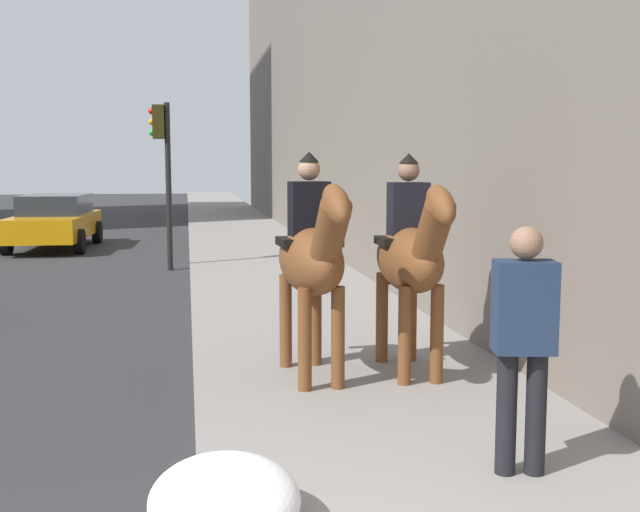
{
  "coord_description": "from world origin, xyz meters",
  "views": [
    {
      "loc": [
        -2.88,
        0.03,
        2.22
      ],
      "look_at": [
        4.0,
        -1.15,
        1.4
      ],
      "focal_mm": 43.39,
      "sensor_mm": 36.0,
      "label": 1
    }
  ],
  "objects_px": {
    "mounted_horse_near": "(312,256)",
    "mounted_horse_far": "(411,255)",
    "traffic_light_near_curb": "(163,158)",
    "pedestrian_greeting": "(524,334)",
    "car_near_lane": "(55,220)"
  },
  "relations": [
    {
      "from": "mounted_horse_near",
      "to": "traffic_light_near_curb",
      "type": "height_order",
      "value": "traffic_light_near_curb"
    },
    {
      "from": "mounted_horse_far",
      "to": "car_near_lane",
      "type": "bearing_deg",
      "value": -157.83
    },
    {
      "from": "pedestrian_greeting",
      "to": "car_near_lane",
      "type": "xyz_separation_m",
      "value": [
        16.79,
        5.72,
        -0.33
      ]
    },
    {
      "from": "mounted_horse_near",
      "to": "mounted_horse_far",
      "type": "relative_size",
      "value": 1.01
    },
    {
      "from": "car_near_lane",
      "to": "traffic_light_near_curb",
      "type": "distance_m",
      "value": 6.03
    },
    {
      "from": "pedestrian_greeting",
      "to": "traffic_light_near_curb",
      "type": "height_order",
      "value": "traffic_light_near_curb"
    },
    {
      "from": "pedestrian_greeting",
      "to": "car_near_lane",
      "type": "height_order",
      "value": "pedestrian_greeting"
    },
    {
      "from": "pedestrian_greeting",
      "to": "car_near_lane",
      "type": "bearing_deg",
      "value": 29.52
    },
    {
      "from": "car_near_lane",
      "to": "traffic_light_near_curb",
      "type": "xyz_separation_m",
      "value": [
        -4.96,
        -3.03,
        1.62
      ]
    },
    {
      "from": "car_near_lane",
      "to": "mounted_horse_near",
      "type": "bearing_deg",
      "value": 20.73
    },
    {
      "from": "pedestrian_greeting",
      "to": "car_near_lane",
      "type": "distance_m",
      "value": 17.74
    },
    {
      "from": "traffic_light_near_curb",
      "to": "mounted_horse_far",
      "type": "bearing_deg",
      "value": -163.89
    },
    {
      "from": "pedestrian_greeting",
      "to": "traffic_light_near_curb",
      "type": "relative_size",
      "value": 0.48
    },
    {
      "from": "mounted_horse_far",
      "to": "traffic_light_near_curb",
      "type": "bearing_deg",
      "value": -163.61
    },
    {
      "from": "mounted_horse_far",
      "to": "traffic_light_near_curb",
      "type": "distance_m",
      "value": 9.67
    }
  ]
}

